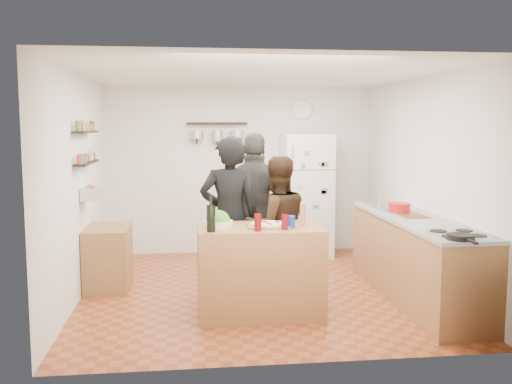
{
  "coord_description": "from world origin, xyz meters",
  "views": [
    {
      "loc": [
        -0.79,
        -6.46,
        1.92
      ],
      "look_at": [
        0.0,
        0.1,
        1.15
      ],
      "focal_mm": 40.0,
      "sensor_mm": 36.0,
      "label": 1
    }
  ],
  "objects": [
    {
      "name": "salt_canister",
      "position": [
        0.23,
        -0.96,
        0.97
      ],
      "size": [
        0.08,
        0.08,
        0.12
      ],
      "primitive_type": "cylinder",
      "color": "navy",
      "rests_on": "prep_island"
    },
    {
      "name": "salad_bowl",
      "position": [
        -0.49,
        -0.79,
        0.94
      ],
      "size": [
        0.3,
        0.3,
        0.06
      ],
      "primitive_type": "cylinder",
      "color": "silver",
      "rests_on": "prep_island"
    },
    {
      "name": "pizza_board",
      "position": [
        0.01,
        -0.86,
        0.92
      ],
      "size": [
        0.42,
        0.34,
        0.02
      ],
      "primitive_type": "cube",
      "color": "brown",
      "rests_on": "prep_island"
    },
    {
      "name": "fridge",
      "position": [
        0.95,
        1.75,
        0.9
      ],
      "size": [
        0.7,
        0.68,
        1.8
      ],
      "primitive_type": "cube",
      "color": "white",
      "rests_on": "floor"
    },
    {
      "name": "wine_glass_far",
      "position": [
        0.15,
        -1.04,
        0.99
      ],
      "size": [
        0.06,
        0.06,
        0.15
      ],
      "primitive_type": "cylinder",
      "color": "#600812",
      "rests_on": "prep_island"
    },
    {
      "name": "room_shell",
      "position": [
        0.0,
        0.39,
        1.25
      ],
      "size": [
        4.2,
        4.2,
        4.2
      ],
      "color": "brown",
      "rests_on": "ground"
    },
    {
      "name": "wine_bottle",
      "position": [
        -0.57,
        -1.06,
        1.04
      ],
      "size": [
        0.08,
        0.08,
        0.25
      ],
      "primitive_type": "cylinder",
      "color": "black",
      "rests_on": "prep_island"
    },
    {
      "name": "sink",
      "position": [
        1.7,
        0.3,
        0.92
      ],
      "size": [
        0.5,
        0.8,
        0.03
      ],
      "primitive_type": "cube",
      "color": "silver",
      "rests_on": "counter_run"
    },
    {
      "name": "wine_glass_near",
      "position": [
        -0.12,
        -1.08,
        0.99
      ],
      "size": [
        0.07,
        0.07,
        0.17
      ],
      "primitive_type": "cylinder",
      "color": "#5C070B",
      "rests_on": "prep_island"
    },
    {
      "name": "spice_shelf_upper",
      "position": [
        -1.93,
        0.2,
        1.85
      ],
      "size": [
        0.12,
        1.0,
        0.02
      ],
      "primitive_type": "cube",
      "color": "black",
      "rests_on": "left_wall"
    },
    {
      "name": "wall_clock",
      "position": [
        0.95,
        2.08,
        2.15
      ],
      "size": [
        0.3,
        0.03,
        0.3
      ],
      "primitive_type": "cylinder",
      "rotation": [
        1.57,
        0.0,
        0.0
      ],
      "color": "silver",
      "rests_on": "back_wall"
    },
    {
      "name": "skillet",
      "position": [
        1.6,
        -1.76,
        0.94
      ],
      "size": [
        0.24,
        0.24,
        0.05
      ],
      "primitive_type": "cylinder",
      "color": "black",
      "rests_on": "stove_top"
    },
    {
      "name": "pizza",
      "position": [
        0.01,
        -0.86,
        0.94
      ],
      "size": [
        0.34,
        0.34,
        0.02
      ],
      "primitive_type": "cylinder",
      "color": "#D1BD89",
      "rests_on": "pizza_board"
    },
    {
      "name": "person_back",
      "position": [
        0.0,
        0.15,
        0.92
      ],
      "size": [
        1.16,
        0.72,
        1.84
      ],
      "primitive_type": "imported",
      "rotation": [
        0.0,
        0.0,
        2.87
      ],
      "color": "#2C2A27",
      "rests_on": "floor"
    },
    {
      "name": "counter_run",
      "position": [
        1.7,
        -0.55,
        0.45
      ],
      "size": [
        0.63,
        2.63,
        0.9
      ],
      "primitive_type": "cube",
      "color": "#9E7042",
      "rests_on": "floor"
    },
    {
      "name": "stove_top",
      "position": [
        1.7,
        -1.5,
        0.91
      ],
      "size": [
        0.6,
        0.62,
        0.02
      ],
      "primitive_type": "cube",
      "color": "white",
      "rests_on": "counter_run"
    },
    {
      "name": "spice_shelf_lower",
      "position": [
        -1.93,
        0.2,
        1.5
      ],
      "size": [
        0.12,
        1.0,
        0.02
      ],
      "primitive_type": "cube",
      "color": "black",
      "rests_on": "left_wall"
    },
    {
      "name": "side_table",
      "position": [
        -1.74,
        0.34,
        0.36
      ],
      "size": [
        0.5,
        0.8,
        0.73
      ],
      "primitive_type": "cube",
      "color": "olive",
      "rests_on": "floor"
    },
    {
      "name": "pepper_mill",
      "position": [
        0.38,
        -0.79,
        1.0
      ],
      "size": [
        0.06,
        0.06,
        0.19
      ],
      "primitive_type": "cylinder",
      "color": "#AD6B48",
      "rests_on": "prep_island"
    },
    {
      "name": "person_left",
      "position": [
        -0.33,
        -0.22,
        0.91
      ],
      "size": [
        0.68,
        0.47,
        1.81
      ],
      "primitive_type": "imported",
      "rotation": [
        0.0,
        0.0,
        3.09
      ],
      "color": "black",
      "rests_on": "floor"
    },
    {
      "name": "cutting_board",
      "position": [
        1.7,
        -0.46,
        0.91
      ],
      "size": [
        0.3,
        0.4,
        0.02
      ],
      "primitive_type": "cube",
      "color": "olive",
      "rests_on": "counter_run"
    },
    {
      "name": "person_center",
      "position": [
        0.19,
        -0.28,
        0.79
      ],
      "size": [
        0.87,
        0.73,
        1.59
      ],
      "primitive_type": "imported",
      "rotation": [
        0.0,
        0.0,
        3.32
      ],
      "color": "black",
      "rests_on": "floor"
    },
    {
      "name": "prep_island",
      "position": [
        -0.07,
        -0.84,
        0.46
      ],
      "size": [
        1.25,
        0.72,
        0.91
      ],
      "primitive_type": "cube",
      "color": "olive",
      "rests_on": "floor"
    },
    {
      "name": "produce_basket",
      "position": [
        -1.9,
        0.2,
        1.15
      ],
      "size": [
        0.18,
        0.35,
        0.14
      ],
      "primitive_type": "cube",
      "color": "silver",
      "rests_on": "left_wall"
    },
    {
      "name": "pot_rack",
      "position": [
        -0.35,
        2.0,
        1.95
      ],
      "size": [
        0.9,
        0.04,
        0.04
      ],
      "primitive_type": "cube",
      "color": "black",
      "rests_on": "back_wall"
    },
    {
      "name": "red_bowl",
      "position": [
        1.65,
        -0.15,
        0.97
      ],
      "size": [
        0.25,
        0.25,
        0.11
      ],
      "primitive_type": "cylinder",
      "color": "#AD1315",
      "rests_on": "counter_run"
    }
  ]
}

